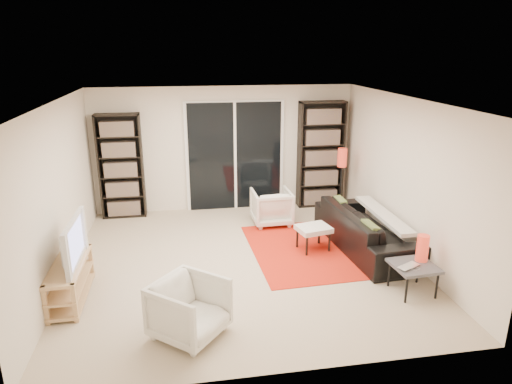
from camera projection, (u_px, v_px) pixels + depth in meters
floor at (243, 262)px, 6.87m from camera, size 5.00×5.00×0.00m
wall_back at (224, 149)px, 8.86m from camera, size 5.00×0.02×2.40m
wall_front at (280, 265)px, 4.16m from camera, size 5.00×0.02×2.40m
wall_left at (58, 195)px, 6.11m from camera, size 0.02×5.00×2.40m
wall_right at (406, 178)px, 6.91m from camera, size 0.02×5.00×2.40m
ceiling at (241, 101)px, 6.14m from camera, size 5.00×5.00×0.02m
sliding_door at (235, 156)px, 8.90m from camera, size 1.92×0.08×2.16m
bookshelf_left at (121, 166)px, 8.46m from camera, size 0.80×0.30×1.95m
bookshelf_right at (321, 155)px, 9.05m from camera, size 0.90×0.30×2.10m
tv_stand at (70, 280)px, 5.79m from camera, size 0.38×1.18×0.50m
tv at (67, 242)px, 5.63m from camera, size 0.15×1.02×0.59m
rug at (306, 249)px, 7.28m from camera, size 1.78×2.34×0.01m
sofa at (366, 229)px, 7.25m from camera, size 1.05×2.30×0.65m
armchair_back at (271, 207)px, 8.28m from camera, size 0.70×0.72×0.64m
armchair_front at (189, 309)px, 5.04m from camera, size 1.01×1.01×0.66m
ottoman at (314, 230)px, 7.18m from camera, size 0.57×0.51×0.40m
side_table at (414, 267)px, 5.92m from camera, size 0.58×0.58×0.40m
laptop at (412, 268)px, 5.80m from camera, size 0.38×0.32×0.03m
table_lamp at (422, 248)px, 5.98m from camera, size 0.16×0.16×0.35m
floor_lamp at (342, 165)px, 8.59m from camera, size 0.19×0.19×1.29m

